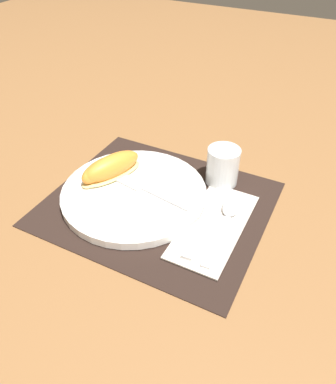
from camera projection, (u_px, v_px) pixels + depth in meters
ground_plane at (158, 204)px, 0.71m from camera, size 3.00×3.00×0.00m
placemat at (158, 203)px, 0.71m from camera, size 0.40×0.34×0.00m
plate at (134, 193)px, 0.72m from camera, size 0.28×0.28×0.02m
juice_glass at (222, 168)px, 0.74m from camera, size 0.06×0.06×0.08m
napkin at (214, 225)px, 0.66m from camera, size 0.10×0.22×0.00m
knife at (206, 221)px, 0.66m from camera, size 0.03×0.20×0.01m
spoon at (228, 214)px, 0.67m from camera, size 0.04×0.19×0.01m
fork at (144, 189)px, 0.71m from camera, size 0.18×0.05×0.00m
citrus_wedge_0 at (112, 167)px, 0.74m from camera, size 0.09×0.14×0.05m
citrus_wedge_1 at (101, 171)px, 0.73m from camera, size 0.06×0.10×0.04m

